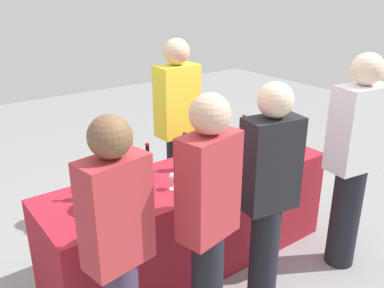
% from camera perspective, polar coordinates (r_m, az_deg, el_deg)
% --- Properties ---
extents(ground_plane, '(12.00, 12.00, 0.00)m').
position_cam_1_polar(ground_plane, '(3.62, 0.00, -15.56)').
color(ground_plane, gray).
extents(tasting_table, '(2.37, 0.73, 0.79)m').
position_cam_1_polar(tasting_table, '(3.40, 0.00, -10.21)').
color(tasting_table, maroon).
rests_on(tasting_table, ground_plane).
extents(wine_bottle_0, '(0.07, 0.07, 0.31)m').
position_cam_1_polar(wine_bottle_0, '(2.88, -13.53, -5.49)').
color(wine_bottle_0, black).
rests_on(wine_bottle_0, tasting_table).
extents(wine_bottle_1, '(0.07, 0.07, 0.30)m').
position_cam_1_polar(wine_bottle_1, '(3.03, -11.54, -4.04)').
color(wine_bottle_1, black).
rests_on(wine_bottle_1, tasting_table).
extents(wine_bottle_2, '(0.08, 0.08, 0.34)m').
position_cam_1_polar(wine_bottle_2, '(3.04, -8.29, -3.27)').
color(wine_bottle_2, black).
rests_on(wine_bottle_2, tasting_table).
extents(wine_bottle_3, '(0.08, 0.08, 0.30)m').
position_cam_1_polar(wine_bottle_3, '(3.08, -6.08, -3.20)').
color(wine_bottle_3, black).
rests_on(wine_bottle_3, tasting_table).
extents(wine_bottle_4, '(0.08, 0.08, 0.31)m').
position_cam_1_polar(wine_bottle_4, '(3.23, -1.04, -1.85)').
color(wine_bottle_4, black).
rests_on(wine_bottle_4, tasting_table).
extents(wine_bottle_5, '(0.07, 0.07, 0.30)m').
position_cam_1_polar(wine_bottle_5, '(3.41, 3.97, -0.70)').
color(wine_bottle_5, black).
rests_on(wine_bottle_5, tasting_table).
extents(wine_bottle_6, '(0.07, 0.07, 0.33)m').
position_cam_1_polar(wine_bottle_6, '(3.63, 7.06, 0.83)').
color(wine_bottle_6, black).
rests_on(wine_bottle_6, tasting_table).
extents(wine_glass_0, '(0.06, 0.06, 0.13)m').
position_cam_1_polar(wine_glass_0, '(2.94, -2.65, -4.67)').
color(wine_glass_0, silver).
rests_on(wine_glass_0, tasting_table).
extents(wine_glass_1, '(0.08, 0.08, 0.14)m').
position_cam_1_polar(wine_glass_1, '(3.04, 1.81, -3.60)').
color(wine_glass_1, silver).
rests_on(wine_glass_1, tasting_table).
extents(wine_glass_2, '(0.07, 0.07, 0.13)m').
position_cam_1_polar(wine_glass_2, '(3.10, 2.96, -3.28)').
color(wine_glass_2, silver).
rests_on(wine_glass_2, tasting_table).
extents(wine_glass_3, '(0.06, 0.06, 0.13)m').
position_cam_1_polar(wine_glass_3, '(3.20, 5.14, -2.49)').
color(wine_glass_3, silver).
rests_on(wine_glass_3, tasting_table).
extents(ice_bucket, '(0.22, 0.22, 0.17)m').
position_cam_1_polar(ice_bucket, '(2.76, -11.72, -7.13)').
color(ice_bucket, silver).
rests_on(ice_bucket, tasting_table).
extents(server_pouring, '(0.39, 0.23, 1.74)m').
position_cam_1_polar(server_pouring, '(3.81, -2.02, 2.68)').
color(server_pouring, black).
rests_on(server_pouring, ground_plane).
extents(guest_0, '(0.38, 0.24, 1.61)m').
position_cam_1_polar(guest_0, '(2.24, -10.14, -13.86)').
color(guest_0, '#3F3351').
rests_on(guest_0, ground_plane).
extents(guest_1, '(0.38, 0.26, 1.66)m').
position_cam_1_polar(guest_1, '(2.38, 2.25, -10.40)').
color(guest_1, black).
rests_on(guest_1, ground_plane).
extents(guest_2, '(0.39, 0.26, 1.64)m').
position_cam_1_polar(guest_2, '(2.73, 10.50, -6.81)').
color(guest_2, black).
rests_on(guest_2, ground_plane).
extents(guest_3, '(0.45, 0.29, 1.73)m').
position_cam_1_polar(guest_3, '(3.35, 21.46, -1.80)').
color(guest_3, black).
rests_on(guest_3, ground_plane).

